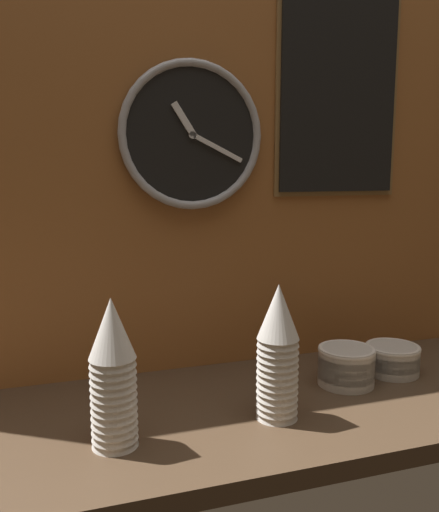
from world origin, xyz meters
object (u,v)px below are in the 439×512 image
Objects in this scene: bowl_stack_right at (346,365)px; menu_board at (339,95)px; cup_stack_center_left at (113,373)px; cup_stack_center_right at (278,352)px; bowl_stack_far_right at (392,358)px; wall_clock at (193,135)px.

menu_board is (8.37, 22.00, 65.17)cm from bowl_stack_right.
cup_stack_center_left is 0.54× the size of menu_board.
menu_board reaches higher than cup_stack_center_right.
menu_board reaches higher than bowl_stack_far_right.
cup_stack_center_left is 91.93cm from menu_board.
wall_clock is at bearing -178.73° from menu_board.
bowl_stack_right is 1.00× the size of bowl_stack_far_right.
menu_board is at bearing 1.27° from wall_clock.
bowl_stack_far_right is 0.38× the size of wall_clock.
bowl_stack_right is 15.15cm from bowl_stack_far_right.
cup_stack_center_right is 55.73cm from wall_clock.
cup_stack_center_left is 0.79× the size of wall_clock.
wall_clock is (24.58, 33.14, 44.74)cm from cup_stack_center_left.
cup_stack_center_right is 27.09cm from bowl_stack_right.
wall_clock is (-8.67, 32.08, 44.74)cm from cup_stack_center_right.
wall_clock is (-46.51, 18.43, 54.94)cm from bowl_stack_far_right.
bowl_stack_right is (22.96, 10.97, -9.28)cm from cup_stack_center_right.
cup_stack_center_right is 2.09× the size of bowl_stack_far_right.
wall_clock is 41.53cm from menu_board.
bowl_stack_far_right is (37.84, 13.65, -10.20)cm from cup_stack_center_right.
cup_stack_center_right is 72.05cm from menu_board.
bowl_stack_right is (56.21, 12.03, -9.28)cm from cup_stack_center_left.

